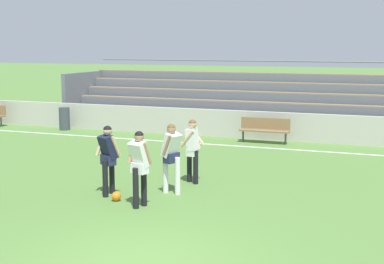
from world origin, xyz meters
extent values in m
plane|color=#517A38|center=(0.00, 0.00, 0.00)|extent=(160.00, 160.00, 0.00)
cube|color=white|center=(0.00, 10.74, 0.00)|extent=(44.00, 0.12, 0.01)
cube|color=#BCB7AD|center=(0.00, 12.39, 0.53)|extent=(48.00, 0.16, 1.05)
cube|color=#897051|center=(0.83, 13.57, 0.37)|extent=(22.25, 0.36, 0.08)
cube|color=slate|center=(0.83, 13.37, 0.19)|extent=(22.25, 0.04, 0.37)
cube|color=#897051|center=(0.83, 14.24, 0.74)|extent=(22.25, 0.36, 0.08)
cube|color=slate|center=(0.83, 14.04, 0.56)|extent=(22.25, 0.04, 0.37)
cube|color=#897051|center=(0.83, 14.92, 1.11)|extent=(22.25, 0.36, 0.08)
cube|color=slate|center=(0.83, 14.72, 0.93)|extent=(22.25, 0.04, 0.37)
cube|color=#897051|center=(0.83, 15.59, 1.48)|extent=(22.25, 0.36, 0.08)
cube|color=slate|center=(0.83, 15.39, 1.30)|extent=(22.25, 0.04, 0.37)
cube|color=#897051|center=(0.83, 16.27, 1.85)|extent=(22.25, 0.36, 0.08)
cube|color=slate|center=(0.83, 16.07, 1.67)|extent=(22.25, 0.04, 0.37)
cube|color=#897051|center=(0.83, 16.94, 2.22)|extent=(22.25, 0.36, 0.08)
cube|color=slate|center=(0.83, 16.74, 2.04)|extent=(22.25, 0.04, 0.37)
cube|color=slate|center=(-10.19, 15.25, 1.11)|extent=(0.20, 3.73, 2.22)
cylinder|color=slate|center=(0.83, 17.19, 2.77)|extent=(22.25, 0.06, 0.06)
cube|color=olive|center=(-0.65, 11.62, 0.45)|extent=(1.80, 0.40, 0.06)
cube|color=olive|center=(-0.65, 11.80, 0.70)|extent=(1.80, 0.05, 0.40)
cylinder|color=#47474C|center=(-1.43, 11.62, 0.23)|extent=(0.07, 0.07, 0.45)
cylinder|color=#47474C|center=(0.13, 11.62, 0.23)|extent=(0.07, 0.07, 0.45)
cylinder|color=#47474C|center=(-12.23, 11.62, 0.23)|extent=(0.07, 0.07, 0.45)
cylinder|color=#3D424C|center=(-9.16, 11.82, 0.47)|extent=(0.44, 0.44, 0.95)
cylinder|color=black|center=(-1.34, 3.02, 0.45)|extent=(0.13, 0.13, 0.90)
cylinder|color=black|center=(-1.42, 2.77, 0.45)|extent=(0.13, 0.13, 0.90)
cube|color=white|center=(-1.38, 2.90, 0.88)|extent=(0.41, 0.32, 0.24)
cube|color=white|center=(-1.38, 2.90, 1.18)|extent=(0.48, 0.49, 0.60)
cylinder|color=#A87A5B|center=(-1.19, 2.88, 1.22)|extent=(0.15, 0.27, 0.51)
cylinder|color=#A87A5B|center=(-1.58, 2.91, 1.22)|extent=(0.15, 0.27, 0.51)
sphere|color=#A87A5B|center=(-1.38, 2.90, 1.57)|extent=(0.21, 0.21, 0.21)
sphere|color=black|center=(-1.38, 2.90, 1.59)|extent=(0.20, 0.20, 0.20)
cylinder|color=black|center=(-2.50, 3.69, 0.44)|extent=(0.13, 0.13, 0.88)
cylinder|color=black|center=(-2.49, 3.35, 0.44)|extent=(0.13, 0.13, 0.88)
cube|color=#232847|center=(-2.50, 3.52, 0.86)|extent=(0.42, 0.36, 0.24)
cube|color=#191E38|center=(-2.50, 3.52, 1.16)|extent=(0.51, 0.50, 0.60)
cylinder|color=#D6A884|center=(-2.29, 3.51, 1.19)|extent=(0.19, 0.28, 0.51)
cylinder|color=#D6A884|center=(-2.71, 3.53, 1.19)|extent=(0.19, 0.28, 0.51)
sphere|color=#D6A884|center=(-2.50, 3.52, 1.54)|extent=(0.21, 0.21, 0.21)
sphere|color=black|center=(-2.50, 3.52, 1.56)|extent=(0.20, 0.20, 0.20)
cylinder|color=black|center=(-1.17, 5.39, 0.43)|extent=(0.13, 0.13, 0.86)
cylinder|color=black|center=(-0.94, 5.24, 0.43)|extent=(0.13, 0.13, 0.86)
cube|color=white|center=(-1.05, 5.31, 0.84)|extent=(0.22, 0.36, 0.24)
cube|color=white|center=(-1.05, 5.31, 1.14)|extent=(0.30, 0.38, 0.59)
cylinder|color=#D6A884|center=(-0.98, 5.50, 1.18)|extent=(0.38, 0.08, 0.46)
cylinder|color=#D6A884|center=(-1.13, 5.13, 1.18)|extent=(0.38, 0.08, 0.46)
sphere|color=#D6A884|center=(-1.05, 5.31, 1.53)|extent=(0.21, 0.21, 0.21)
sphere|color=brown|center=(-1.05, 5.31, 1.55)|extent=(0.20, 0.20, 0.20)
cylinder|color=white|center=(-1.00, 4.16, 0.45)|extent=(0.13, 0.13, 0.90)
cylinder|color=white|center=(-1.32, 4.19, 0.45)|extent=(0.13, 0.13, 0.90)
cube|color=#232847|center=(-1.16, 4.18, 0.88)|extent=(0.34, 0.42, 0.24)
cube|color=white|center=(-1.16, 4.18, 1.18)|extent=(0.50, 0.50, 0.60)
cylinder|color=#A87A5B|center=(-1.19, 3.97, 1.21)|extent=(0.29, 0.18, 0.50)
cylinder|color=#A87A5B|center=(-1.14, 4.38, 1.21)|extent=(0.29, 0.18, 0.50)
sphere|color=#A87A5B|center=(-1.16, 4.18, 1.56)|extent=(0.21, 0.21, 0.21)
sphere|color=brown|center=(-1.16, 4.18, 1.58)|extent=(0.20, 0.20, 0.20)
sphere|color=orange|center=(-2.10, 3.14, 0.11)|extent=(0.22, 0.22, 0.22)
camera|label=1|loc=(3.79, -7.72, 3.54)|focal=51.91mm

